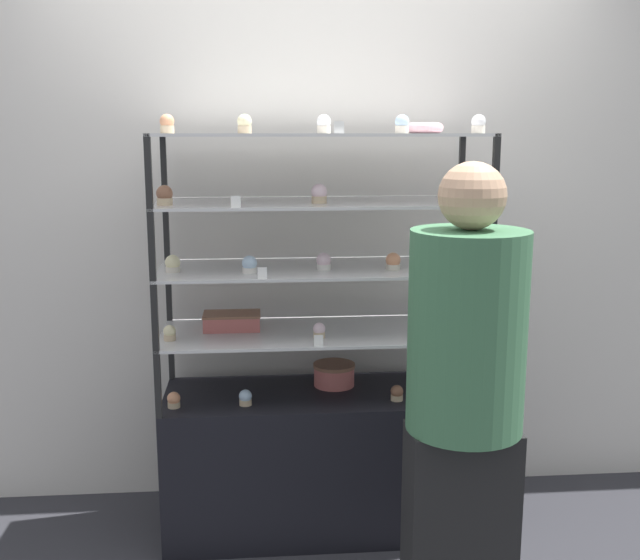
{
  "coord_description": "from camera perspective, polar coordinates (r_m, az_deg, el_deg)",
  "views": [
    {
      "loc": [
        -0.26,
        -3.03,
        1.7
      ],
      "look_at": [
        0.0,
        0.0,
        1.1
      ],
      "focal_mm": 42.0,
      "sensor_mm": 36.0,
      "label": 1
    }
  ],
  "objects": [
    {
      "name": "cupcake_14",
      "position": [
        3.12,
        11.13,
        6.58
      ],
      "size": [
        0.06,
        0.06,
        0.08
      ],
      "color": "white",
      "rests_on": "display_riser_upper"
    },
    {
      "name": "cupcake_6",
      "position": [
        3.18,
        10.99,
        -3.37
      ],
      "size": [
        0.05,
        0.05,
        0.06
      ],
      "color": "#CCB28C",
      "rests_on": "display_riser_lower"
    },
    {
      "name": "cupcake_10",
      "position": [
        3.04,
        5.59,
        1.4
      ],
      "size": [
        0.06,
        0.06,
        0.07
      ],
      "color": "beige",
      "rests_on": "display_riser_middle"
    },
    {
      "name": "display_riser_middle",
      "position": [
        3.09,
        0.0,
        0.71
      ],
      "size": [
        1.32,
        0.5,
        0.27
      ],
      "color": "black",
      "rests_on": "display_riser_lower"
    },
    {
      "name": "price_tag_1",
      "position": [
        2.92,
        -0.11,
        -4.64
      ],
      "size": [
        0.04,
        0.0,
        0.04
      ],
      "color": "white",
      "rests_on": "display_riser_lower"
    },
    {
      "name": "cupcake_7",
      "position": [
        3.03,
        -11.17,
        1.2
      ],
      "size": [
        0.06,
        0.06,
        0.07
      ],
      "color": "beige",
      "rests_on": "display_riser_middle"
    },
    {
      "name": "price_tag_4",
      "position": [
        2.82,
        1.47,
        11.56
      ],
      "size": [
        0.04,
        0.0,
        0.04
      ],
      "color": "white",
      "rests_on": "display_riser_top"
    },
    {
      "name": "cupcake_2",
      "position": [
        3.14,
        5.88,
        -8.57
      ],
      "size": [
        0.05,
        0.05,
        0.06
      ],
      "color": "#CCB28C",
      "rests_on": "display_base"
    },
    {
      "name": "cupcake_1",
      "position": [
        3.09,
        -5.7,
        -8.92
      ],
      "size": [
        0.05,
        0.05,
        0.06
      ],
      "color": "#CCB28C",
      "rests_on": "display_base"
    },
    {
      "name": "cupcake_13",
      "position": [
        2.97,
        -0.07,
        6.57
      ],
      "size": [
        0.06,
        0.06,
        0.08
      ],
      "color": "#CCB28C",
      "rests_on": "display_riser_upper"
    },
    {
      "name": "ground_plane",
      "position": [
        3.48,
        0.0,
        -18.05
      ],
      "size": [
        20.0,
        20.0,
        0.0
      ],
      "primitive_type": "plane",
      "color": "#2D2D33"
    },
    {
      "name": "price_tag_3",
      "position": [
        2.81,
        -6.44,
        5.95
      ],
      "size": [
        0.04,
        0.0,
        0.04
      ],
      "color": "white",
      "rests_on": "display_riser_upper"
    },
    {
      "name": "cupcake_11",
      "position": [
        3.13,
        11.39,
        1.49
      ],
      "size": [
        0.06,
        0.06,
        0.07
      ],
      "color": "#CCB28C",
      "rests_on": "display_riser_middle"
    },
    {
      "name": "cupcake_0",
      "position": [
        3.11,
        -11.08,
        -8.97
      ],
      "size": [
        0.05,
        0.05,
        0.06
      ],
      "color": "#CCB28C",
      "rests_on": "display_base"
    },
    {
      "name": "cupcake_12",
      "position": [
        2.95,
        -11.76,
        6.31
      ],
      "size": [
        0.06,
        0.06,
        0.08
      ],
      "color": "#CCB28C",
      "rests_on": "display_riser_upper"
    },
    {
      "name": "cupcake_19",
      "position": [
        3.03,
        11.98,
        11.54
      ],
      "size": [
        0.06,
        0.06,
        0.07
      ],
      "color": "beige",
      "rests_on": "display_riser_top"
    },
    {
      "name": "display_riser_upper",
      "position": [
        3.05,
        0.0,
        5.72
      ],
      "size": [
        1.32,
        0.5,
        0.27
      ],
      "color": "black",
      "rests_on": "display_riser_middle"
    },
    {
      "name": "customer_figure",
      "position": [
        2.5,
        10.95,
        -8.63
      ],
      "size": [
        0.38,
        0.38,
        1.62
      ],
      "color": "black",
      "rests_on": "ground_plane"
    },
    {
      "name": "display_base",
      "position": [
        3.34,
        0.0,
        -13.48
      ],
      "size": [
        1.32,
        0.5,
        0.61
      ],
      "color": "black",
      "rests_on": "ground_plane"
    },
    {
      "name": "donut_glazed",
      "position": [
        3.09,
        7.98,
        11.41
      ],
      "size": [
        0.15,
        0.15,
        0.04
      ],
      "color": "#EFB2BC",
      "rests_on": "display_riser_top"
    },
    {
      "name": "cupcake_15",
      "position": [
        2.94,
        -11.57,
        11.57
      ],
      "size": [
        0.06,
        0.06,
        0.07
      ],
      "color": "#CCB28C",
      "rests_on": "display_riser_top"
    },
    {
      "name": "cupcake_16",
      "position": [
        2.91,
        -5.77,
        11.75
      ],
      "size": [
        0.06,
        0.06,
        0.07
      ],
      "color": "#CCB28C",
      "rests_on": "display_riser_top"
    },
    {
      "name": "price_tag_2",
      "position": [
        2.85,
        -4.42,
        0.54
      ],
      "size": [
        0.04,
        0.0,
        0.04
      ],
      "color": "white",
      "rests_on": "display_riser_middle"
    },
    {
      "name": "cupcake_3",
      "position": [
        3.2,
        11.24,
        -8.36
      ],
      "size": [
        0.05,
        0.05,
        0.06
      ],
      "color": "white",
      "rests_on": "display_base"
    },
    {
      "name": "layer_cake_centerpiece",
      "position": [
        3.3,
        1.08,
        -7.2
      ],
      "size": [
        0.18,
        0.18,
        0.1
      ],
      "color": "#C66660",
      "rests_on": "display_base"
    },
    {
      "name": "cupcake_5",
      "position": [
        3.03,
        -0.06,
        -3.87
      ],
      "size": [
        0.05,
        0.05,
        0.06
      ],
      "color": "#CCB28C",
      "rests_on": "display_riser_lower"
    },
    {
      "name": "price_tag_0",
      "position": [
        3.07,
        8.37,
        -9.27
      ],
      "size": [
        0.04,
        0.0,
        0.04
      ],
      "color": "white",
      "rests_on": "display_base"
    },
    {
      "name": "back_wall",
      "position": [
        3.45,
        -0.56,
        4.52
      ],
      "size": [
        8.0,
        0.05,
        2.6
      ],
      "color": "silver",
      "rests_on": "ground_plane"
    },
    {
      "name": "sheet_cake_frosted",
      "position": [
        3.19,
        -6.73,
        -3.12
      ],
      "size": [
        0.24,
        0.15,
        0.07
      ],
      "color": "#C66660",
      "rests_on": "display_riser_lower"
    },
    {
      "name": "cupcake_4",
      "position": [
        3.06,
        -11.39,
        -3.98
      ],
      "size": [
        0.05,
        0.05,
        0.06
      ],
      "color": "#CCB28C",
      "rests_on": "display_riser_lower"
    },
    {
      "name": "cupcake_17",
      "position": [
        2.96,
        0.29,
        11.79
      ],
      "size": [
        0.06,
        0.06,
        0.07
      ],
      "color": "beige",
      "rests_on": "display_riser_top"
    },
    {
      "name": "display_riser_top",
      "position": [
        3.04,
        0.0,
        10.82
      ],
      "size": [
        1.32,
        0.5,
        0.27
      ],
      "color": "black",
      "rests_on": "display_riser_upper"
    },
    {
      "name": "display_riser_lower",
      "position": [
        3.15,
        0.0,
        -4.16
      ],
      "size": [
        1.32,
        0.5,
        0.27
      ],
      "color": "black",
      "rests_on": "display_base"
    },
    {
      "name": "cupcake_18",
      "position": [
        2.99,
        6.27,
        11.72
      ],
      "size": [
        0.06,
        0.06,
        0.07
      ],
      "color": "beige",
      "rests_on": "display_riser_top"
    },
    {
      "name": "cupcake_9",
      "position": [
        3.03,
        0.28,
        1.41
      ],
      "size": [
        0.06,
        0.06,
        0.07
      ],
      "color": "white",
      "rests_on": "display_riser_middle"
    },
    {
      "name": "cupcake_8",
      "position": [
        2.97,
        -5.39,
        1.16
      ],
      "size": [
        0.06,
        0.06,
        0.07
      ],
      "color": "white",
      "rests_on": "display_riser_middle"
    }
  ]
}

